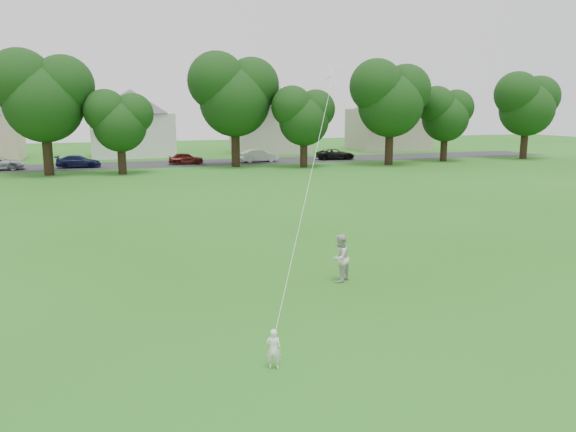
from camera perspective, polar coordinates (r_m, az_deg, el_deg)
name	(u,v)px	position (r m, az deg, el deg)	size (l,w,h in m)	color
ground	(250,321)	(14.86, -3.90, -10.57)	(160.00, 160.00, 0.00)	#265C15
street	(140,165)	(55.76, -14.85, 5.06)	(90.00, 7.00, 0.01)	#2D2D30
toddler	(274,349)	(12.18, -1.47, -13.33)	(0.32, 0.21, 0.88)	white
older_boy	(340,258)	(17.85, 5.30, -4.27)	(0.74, 0.58, 1.53)	beige
kite	(313,165)	(17.40, 2.55, 5.15)	(3.46, 6.08, 13.99)	white
tree_row	(166,97)	(49.83, -12.25, 11.72)	(83.03, 9.31, 10.62)	black
parked_cars	(96,161)	(54.61, -18.96, 5.34)	(53.31, 2.28, 1.27)	black
house_row	(138,113)	(65.53, -15.00, 10.10)	(77.14, 13.52, 10.16)	beige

